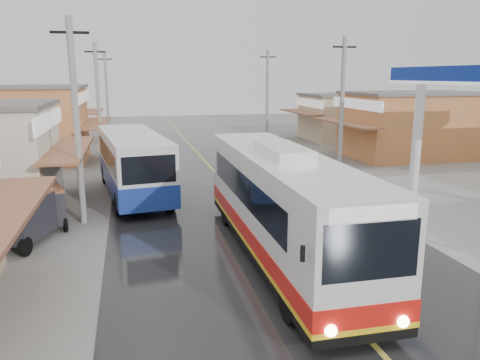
{
  "coord_description": "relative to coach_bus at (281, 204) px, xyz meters",
  "views": [
    {
      "loc": [
        -5.03,
        -10.14,
        5.83
      ],
      "look_at": [
        -0.87,
        7.34,
        1.81
      ],
      "focal_mm": 35.0,
      "sensor_mm": 36.0,
      "label": 1
    }
  ],
  "objects": [
    {
      "name": "utility_poles_right",
      "position": [
        7.35,
        11.28,
        -1.77
      ],
      "size": [
        1.6,
        36.0,
        8.0
      ],
      "primitive_type": null,
      "color": "gray",
      "rests_on": "ground"
    },
    {
      "name": "ground",
      "position": [
        0.35,
        -3.72,
        -1.77
      ],
      "size": [
        120.0,
        120.0,
        0.0
      ],
      "primitive_type": "plane",
      "color": "slate",
      "rests_on": "ground"
    },
    {
      "name": "tricycle_far",
      "position": [
        -8.04,
        4.86,
        -0.84
      ],
      "size": [
        1.95,
        2.27,
        1.64
      ],
      "rotation": [
        0.0,
        0.0,
        0.29
      ],
      "color": "#26262D",
      "rests_on": "ground"
    },
    {
      "name": "road",
      "position": [
        0.35,
        11.28,
        -1.76
      ],
      "size": [
        12.0,
        90.0,
        0.02
      ],
      "primitive_type": "cube",
      "color": "black",
      "rests_on": "ground"
    },
    {
      "name": "coach_bus",
      "position": [
        0.0,
        0.0,
        0.0
      ],
      "size": [
        2.79,
        11.78,
        3.67
      ],
      "rotation": [
        0.0,
        0.0,
        -0.01
      ],
      "color": "silver",
      "rests_on": "road"
    },
    {
      "name": "second_bus",
      "position": [
        -4.56,
        9.27,
        -0.11
      ],
      "size": [
        3.66,
        9.51,
        3.08
      ],
      "rotation": [
        0.0,
        0.0,
        0.13
      ],
      "color": "silver",
      "rests_on": "road"
    },
    {
      "name": "centre_line",
      "position": [
        0.35,
        11.28,
        -1.75
      ],
      "size": [
        0.15,
        90.0,
        0.01
      ],
      "primitive_type": "cube",
      "color": "#D8CC4C",
      "rests_on": "road"
    },
    {
      "name": "cyclist",
      "position": [
        -4.71,
        8.13,
        -1.08
      ],
      "size": [
        0.82,
        1.98,
        2.09
      ],
      "rotation": [
        0.0,
        0.0,
        -0.07
      ],
      "color": "black",
      "rests_on": "ground"
    },
    {
      "name": "utility_poles_left",
      "position": [
        -6.65,
        12.28,
        -1.77
      ],
      "size": [
        1.6,
        50.0,
        8.0
      ],
      "primitive_type": null,
      "color": "gray",
      "rests_on": "ground"
    },
    {
      "name": "tricycle_near",
      "position": [
        -8.48,
        3.04,
        -0.72
      ],
      "size": [
        2.24,
        2.78,
        1.84
      ],
      "rotation": [
        0.0,
        0.0,
        -0.35
      ],
      "color": "#26262D",
      "rests_on": "ground"
    }
  ]
}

